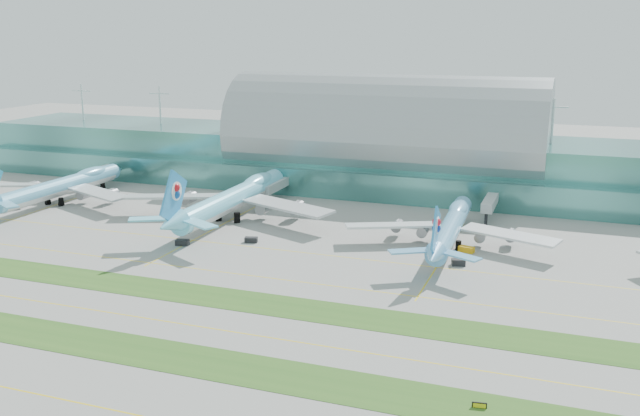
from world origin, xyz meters
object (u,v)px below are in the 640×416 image
at_px(airliner_c, 451,226).
at_px(airliner_b, 234,197).
at_px(terminal, 386,151).
at_px(airliner_a, 61,185).
at_px(taxiway_sign_east, 479,405).

bearing_deg(airliner_c, airliner_b, 172.64).
height_order(terminal, airliner_a, terminal).
height_order(airliner_a, taxiway_sign_east, airliner_a).
xyz_separation_m(airliner_c, taxiway_sign_east, (20.01, -87.74, -5.26)).
relative_size(terminal, taxiway_sign_east, 140.95).
distance_m(airliner_a, airliner_c, 137.77).
xyz_separation_m(terminal, airliner_a, (-100.42, -63.57, -8.06)).
distance_m(airliner_b, airliner_c, 71.33).
height_order(terminal, airliner_c, terminal).
xyz_separation_m(airliner_a, airliner_b, (66.65, 1.54, 0.83)).
bearing_deg(terminal, airliner_b, -118.57).
relative_size(airliner_a, airliner_c, 1.07).
xyz_separation_m(airliner_a, airliner_c, (137.69, -4.80, -0.40)).
relative_size(airliner_c, taxiway_sign_east, 28.16).
xyz_separation_m(airliner_b, taxiway_sign_east, (91.05, -94.08, -6.49)).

